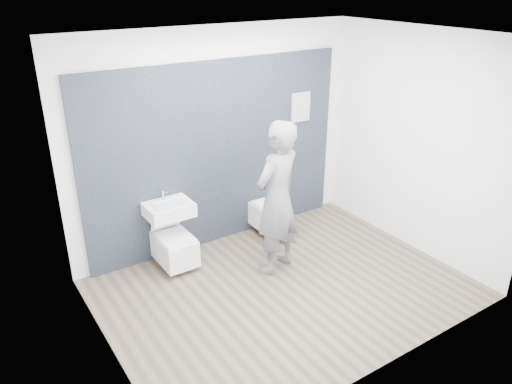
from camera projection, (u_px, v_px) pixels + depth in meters
ground at (285, 288)px, 5.76m from camera, size 4.00×4.00×0.00m
room_shell at (289, 145)px, 5.06m from camera, size 4.00×4.00×4.00m
tile_wall at (221, 237)px, 6.88m from camera, size 3.60×0.06×2.40m
washbasin at (169, 209)px, 5.98m from camera, size 0.55×0.41×0.41m
toilet_square at (174, 247)px, 6.12m from camera, size 0.40×0.58×0.78m
toilet_rounded at (273, 217)px, 6.80m from camera, size 0.39×0.65×0.35m
info_placard at (297, 215)px, 7.49m from camera, size 0.30×0.03×0.40m
visitor at (277, 199)px, 5.79m from camera, size 0.79×0.63×1.88m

